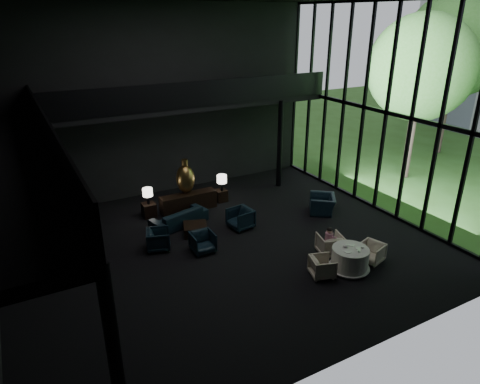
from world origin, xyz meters
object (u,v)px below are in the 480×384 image
console (188,202)px  window_armchair (323,201)px  side_table_left (149,210)px  dining_table (350,260)px  sofa (179,214)px  dining_chair_west (322,267)px  bronze_urn (185,178)px  table_lamp_right (222,180)px  lounge_armchair_west (158,238)px  lounge_armchair_south (203,241)px  coffee_table (195,229)px  lounge_armchair_east (240,217)px  side_table_right (221,195)px  dining_chair_north (330,243)px  child (329,235)px  dining_chair_east (371,252)px  table_lamp_left (148,193)px

console → window_armchair: bearing=-30.8°
side_table_left → dining_table: size_ratio=0.43×
side_table_left → sofa: sofa is taller
dining_chair_west → bronze_urn: bearing=32.2°
table_lamp_right → lounge_armchair_west: 4.54m
lounge_armchair_south → coffee_table: 1.34m
sofa → lounge_armchair_east: size_ratio=2.56×
lounge_armchair_east → lounge_armchair_south: size_ratio=1.21×
side_table_right → dining_chair_north: dining_chair_north is taller
table_lamp_right → child: table_lamp_right is taller
sofa → coffee_table: sofa is taller
side_table_left → sofa: 1.51m
coffee_table → child: bearing=-46.9°
window_armchair → dining_chair_west: 4.68m
sofa → dining_chair_east: sofa is taller
console → side_table_left: console is taller
side_table_left → lounge_armchair_east: bearing=-44.1°
dining_chair_north → coffee_table: bearing=-30.7°
dining_chair_east → lounge_armchair_east: bearing=-165.6°
dining_chair_north → dining_chair_west: dining_chair_north is taller
side_table_right → child: size_ratio=0.89×
side_table_left → child: (4.32, -5.77, 0.46)m
console → bronze_urn: 0.99m
lounge_armchair_west → child: child is taller
console → child: size_ratio=4.01×
sofa → lounge_armchair_east: bearing=131.2°
side_table_right → dining_table: bearing=-80.5°
table_lamp_right → lounge_armchair_south: (-2.45, -3.43, -0.63)m
lounge_armchair_west → console: bearing=-23.5°
coffee_table → bronze_urn: bearing=75.6°
dining_chair_west → side_table_right: bearing=18.7°
table_lamp_left → dining_chair_east: size_ratio=0.96×
table_lamp_left → coffee_table: size_ratio=0.78×
lounge_armchair_east → lounge_armchair_south: bearing=-72.1°
side_table_left → child: child is taller
lounge_armchair_west → dining_chair_east: lounge_armchair_west is taller
bronze_urn → sofa: 1.75m
table_lamp_right → dining_chair_north: table_lamp_right is taller
sofa → dining_chair_east: 7.09m
lounge_armchair_south → window_armchair: window_armchair is taller
sofa → dining_chair_west: (2.58, -5.37, -0.14)m
bronze_urn → sofa: bronze_urn is taller
dining_chair_north → dining_chair_west: 1.41m
side_table_right → dining_chair_west: (0.15, -6.66, 0.07)m
table_lamp_right → sofa: bearing=-154.1°
lounge_armchair_south → table_lamp_left: bearing=103.6°
dining_chair_east → side_table_right: bearing=179.7°
child → side_table_left: bearing=-53.2°
lounge_armchair_west → lounge_armchair_south: bearing=-107.8°
lounge_armchair_west → window_armchair: bearing=-75.6°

